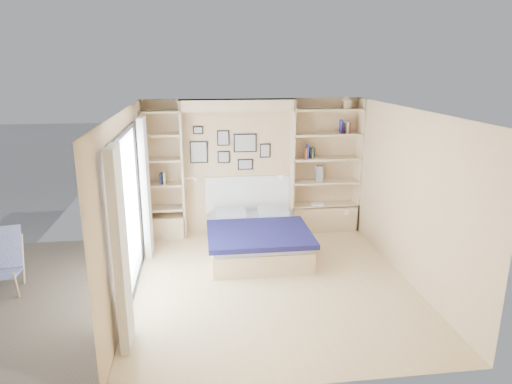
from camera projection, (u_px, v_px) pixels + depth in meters
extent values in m
plane|color=tan|center=(272.00, 282.00, 6.71)|extent=(4.50, 4.50, 0.00)
plane|color=tan|center=(253.00, 166.00, 8.52)|extent=(4.00, 0.00, 4.00)
plane|color=tan|center=(312.00, 271.00, 4.22)|extent=(4.00, 0.00, 4.00)
plane|color=tan|center=(126.00, 207.00, 6.13)|extent=(0.00, 4.50, 4.50)
plane|color=tan|center=(408.00, 196.00, 6.62)|extent=(0.00, 4.50, 4.50)
plane|color=white|center=(273.00, 111.00, 6.03)|extent=(4.50, 4.50, 0.00)
cube|color=#D6BD8A|center=(183.00, 171.00, 8.20)|extent=(0.04, 0.35, 2.50)
cube|color=#D6BD8A|center=(292.00, 167.00, 8.44)|extent=(0.04, 0.35, 2.50)
cube|color=#D6BD8A|center=(237.00, 105.00, 8.00)|extent=(2.00, 0.35, 0.20)
cube|color=#D6BD8A|center=(358.00, 166.00, 8.59)|extent=(0.04, 0.35, 2.50)
cube|color=#D6BD8A|center=(144.00, 172.00, 8.11)|extent=(0.04, 0.35, 2.50)
cube|color=#D6BD8A|center=(324.00, 217.00, 8.79)|extent=(1.30, 0.35, 0.50)
cube|color=#D6BD8A|center=(166.00, 226.00, 8.44)|extent=(0.70, 0.35, 0.40)
cube|color=black|center=(122.00, 134.00, 5.87)|extent=(0.04, 2.08, 0.06)
cube|color=black|center=(135.00, 288.00, 6.46)|extent=(0.04, 2.08, 0.06)
cube|color=black|center=(117.00, 246.00, 5.20)|extent=(0.04, 0.06, 2.20)
cube|color=black|center=(138.00, 196.00, 7.15)|extent=(0.04, 0.06, 2.20)
cube|color=silver|center=(128.00, 216.00, 6.17)|extent=(0.01, 2.00, 2.20)
cube|color=white|center=(120.00, 251.00, 4.93)|extent=(0.10, 0.45, 2.30)
cube|color=white|center=(146.00, 188.00, 7.41)|extent=(0.10, 0.45, 2.30)
cube|color=#D6BD8A|center=(324.00, 205.00, 8.72)|extent=(1.30, 0.35, 0.04)
cube|color=#D6BD8A|center=(325.00, 182.00, 8.60)|extent=(1.30, 0.35, 0.04)
cube|color=#D6BD8A|center=(326.00, 159.00, 8.48)|extent=(1.30, 0.35, 0.04)
cube|color=#D6BD8A|center=(327.00, 134.00, 8.35)|extent=(1.30, 0.35, 0.04)
cube|color=#D6BD8A|center=(328.00, 110.00, 8.23)|extent=(1.30, 0.35, 0.04)
cube|color=#D6BD8A|center=(165.00, 208.00, 8.34)|extent=(0.70, 0.35, 0.04)
cube|color=#D6BD8A|center=(164.00, 185.00, 8.22)|extent=(0.70, 0.35, 0.04)
cube|color=#D6BD8A|center=(162.00, 160.00, 8.10)|extent=(0.70, 0.35, 0.04)
cube|color=#D6BD8A|center=(161.00, 135.00, 7.98)|extent=(0.70, 0.35, 0.04)
cube|color=#D6BD8A|center=(160.00, 112.00, 7.87)|extent=(0.70, 0.35, 0.04)
cube|color=#D6BD8A|center=(257.00, 243.00, 7.73)|extent=(1.56, 1.94, 0.34)
cube|color=#B0B6C0|center=(257.00, 231.00, 7.67)|extent=(1.52, 1.90, 0.10)
cube|color=#131241|center=(259.00, 234.00, 7.34)|extent=(1.66, 1.36, 0.08)
cube|color=#B0B6C0|center=(230.00, 213.00, 8.23)|extent=(0.53, 0.39, 0.12)
cube|color=#B0B6C0|center=(273.00, 211.00, 8.33)|extent=(0.53, 0.39, 0.12)
cube|color=white|center=(249.00, 194.00, 8.63)|extent=(1.66, 0.04, 0.70)
cube|color=black|center=(199.00, 152.00, 8.29)|extent=(0.32, 0.02, 0.40)
cube|color=gray|center=(199.00, 152.00, 8.28)|extent=(0.28, 0.01, 0.36)
cube|color=black|center=(223.00, 138.00, 8.28)|extent=(0.22, 0.02, 0.28)
cube|color=gray|center=(223.00, 138.00, 8.27)|extent=(0.18, 0.01, 0.24)
cube|color=black|center=(224.00, 157.00, 8.38)|extent=(0.22, 0.02, 0.22)
cube|color=gray|center=(224.00, 157.00, 8.36)|extent=(0.18, 0.01, 0.18)
cube|color=black|center=(245.00, 143.00, 8.36)|extent=(0.42, 0.02, 0.34)
cube|color=gray|center=(245.00, 143.00, 8.35)|extent=(0.38, 0.01, 0.30)
cube|color=black|center=(245.00, 164.00, 8.46)|extent=(0.28, 0.02, 0.20)
cube|color=gray|center=(245.00, 164.00, 8.45)|extent=(0.24, 0.01, 0.16)
cube|color=black|center=(265.00, 151.00, 8.44)|extent=(0.20, 0.02, 0.26)
cube|color=gray|center=(265.00, 151.00, 8.43)|extent=(0.16, 0.01, 0.22)
cube|color=black|center=(198.00, 130.00, 8.18)|extent=(0.18, 0.02, 0.14)
cube|color=gray|center=(198.00, 130.00, 8.17)|extent=(0.14, 0.01, 0.10)
cylinder|color=silver|center=(191.00, 178.00, 8.18)|extent=(0.20, 0.02, 0.02)
cone|color=white|center=(196.00, 179.00, 8.19)|extent=(0.13, 0.12, 0.15)
cylinder|color=silver|center=(285.00, 175.00, 8.39)|extent=(0.20, 0.02, 0.02)
cone|color=white|center=(280.00, 177.00, 8.38)|extent=(0.13, 0.12, 0.15)
cube|color=#A95226|center=(306.00, 153.00, 8.39)|extent=(0.02, 0.15, 0.19)
cube|color=navy|center=(307.00, 152.00, 8.39)|extent=(0.03, 0.15, 0.24)
cube|color=black|center=(310.00, 153.00, 8.40)|extent=(0.03, 0.15, 0.19)
cube|color=#C7B394|center=(313.00, 153.00, 8.41)|extent=(0.04, 0.15, 0.19)
cube|color=#26593F|center=(313.00, 152.00, 8.41)|extent=(0.03, 0.15, 0.21)
cube|color=#A41C17|center=(341.00, 128.00, 8.35)|extent=(0.02, 0.15, 0.17)
cube|color=navy|center=(341.00, 126.00, 8.34)|extent=(0.03, 0.15, 0.25)
cube|color=black|center=(343.00, 128.00, 8.35)|extent=(0.03, 0.15, 0.19)
cube|color=tan|center=(346.00, 127.00, 8.36)|extent=(0.04, 0.15, 0.21)
cube|color=#275539|center=(348.00, 127.00, 8.36)|extent=(0.03, 0.15, 0.21)
cube|color=#A51E1E|center=(349.00, 128.00, 8.37)|extent=(0.03, 0.15, 0.19)
cube|color=navy|center=(160.00, 178.00, 8.18)|extent=(0.02, 0.15, 0.19)
cube|color=black|center=(162.00, 178.00, 8.18)|extent=(0.03, 0.15, 0.20)
cube|color=#BFB28C|center=(165.00, 178.00, 8.18)|extent=(0.03, 0.15, 0.21)
cube|color=#D6BD8A|center=(347.00, 104.00, 8.24)|extent=(0.13, 0.13, 0.15)
cone|color=#D6BD8A|center=(347.00, 98.00, 8.21)|extent=(0.20, 0.20, 0.08)
cube|color=slate|center=(319.00, 173.00, 8.53)|extent=(0.12, 0.12, 0.30)
cube|color=white|center=(317.00, 204.00, 8.64)|extent=(0.22, 0.16, 0.03)
cube|color=#766857|center=(14.00, 297.00, 6.27)|extent=(3.20, 4.00, 0.05)
cylinder|color=tan|center=(17.00, 286.00, 6.13)|extent=(0.06, 0.15, 0.44)
cylinder|color=tan|center=(23.00, 260.00, 6.66)|extent=(0.09, 0.35, 0.72)
cube|color=#2735AB|center=(3.00, 247.00, 6.56)|extent=(0.53, 0.32, 0.58)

